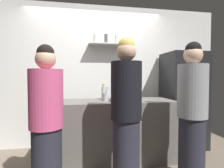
{
  "coord_description": "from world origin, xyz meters",
  "views": [
    {
      "loc": [
        -0.26,
        -2.11,
        1.26
      ],
      "look_at": [
        0.19,
        0.51,
        1.16
      ],
      "focal_mm": 28.34,
      "sensor_mm": 36.0,
      "label": 1
    }
  ],
  "objects_px": {
    "utensil_holder": "(106,97)",
    "water_bottle_plastic": "(104,92)",
    "refrigerator": "(183,100)",
    "person_blonde": "(126,115)",
    "person_grey_hoodie": "(192,114)",
    "person_pink_top": "(47,124)",
    "wine_bottle_pale_glass": "(132,92)",
    "wine_bottle_amber_glass": "(55,95)",
    "wine_bottle_dark_glass": "(135,93)",
    "baking_pan": "(123,100)"
  },
  "relations": [
    {
      "from": "utensil_holder",
      "to": "water_bottle_plastic",
      "type": "relative_size",
      "value": 0.86
    },
    {
      "from": "refrigerator",
      "to": "person_blonde",
      "type": "xyz_separation_m",
      "value": [
        -1.36,
        -1.08,
        -0.01
      ]
    },
    {
      "from": "water_bottle_plastic",
      "to": "person_grey_hoodie",
      "type": "xyz_separation_m",
      "value": [
        0.93,
        -0.96,
        -0.19
      ]
    },
    {
      "from": "refrigerator",
      "to": "person_pink_top",
      "type": "xyz_separation_m",
      "value": [
        -2.19,
        -1.09,
        -0.07
      ]
    },
    {
      "from": "wine_bottle_pale_glass",
      "to": "person_grey_hoodie",
      "type": "distance_m",
      "value": 1.13
    },
    {
      "from": "wine_bottle_pale_glass",
      "to": "person_blonde",
      "type": "bearing_deg",
      "value": -109.7
    },
    {
      "from": "utensil_holder",
      "to": "wine_bottle_amber_glass",
      "type": "relative_size",
      "value": 0.65
    },
    {
      "from": "wine_bottle_pale_glass",
      "to": "person_pink_top",
      "type": "height_order",
      "value": "person_pink_top"
    },
    {
      "from": "refrigerator",
      "to": "water_bottle_plastic",
      "type": "xyz_separation_m",
      "value": [
        -1.48,
        -0.12,
        0.17
      ]
    },
    {
      "from": "wine_bottle_amber_glass",
      "to": "utensil_holder",
      "type": "bearing_deg",
      "value": 22.18
    },
    {
      "from": "wine_bottle_dark_glass",
      "to": "person_pink_top",
      "type": "xyz_separation_m",
      "value": [
        -1.18,
        -0.79,
        -0.24
      ]
    },
    {
      "from": "wine_bottle_pale_glass",
      "to": "person_grey_hoodie",
      "type": "height_order",
      "value": "person_grey_hoodie"
    },
    {
      "from": "refrigerator",
      "to": "person_blonde",
      "type": "relative_size",
      "value": 1.0
    },
    {
      "from": "water_bottle_plastic",
      "to": "person_blonde",
      "type": "relative_size",
      "value": 0.14
    },
    {
      "from": "wine_bottle_dark_glass",
      "to": "water_bottle_plastic",
      "type": "xyz_separation_m",
      "value": [
        -0.46,
        0.18,
        -0.0
      ]
    },
    {
      "from": "baking_pan",
      "to": "refrigerator",
      "type": "bearing_deg",
      "value": 20.77
    },
    {
      "from": "person_pink_top",
      "to": "refrigerator",
      "type": "bearing_deg",
      "value": -160.27
    },
    {
      "from": "utensil_holder",
      "to": "person_pink_top",
      "type": "distance_m",
      "value": 1.06
    },
    {
      "from": "utensil_holder",
      "to": "person_blonde",
      "type": "bearing_deg",
      "value": -80.78
    },
    {
      "from": "utensil_holder",
      "to": "wine_bottle_pale_glass",
      "type": "distance_m",
      "value": 0.57
    },
    {
      "from": "water_bottle_plastic",
      "to": "person_grey_hoodie",
      "type": "distance_m",
      "value": 1.35
    },
    {
      "from": "baking_pan",
      "to": "wine_bottle_dark_glass",
      "type": "bearing_deg",
      "value": 36.19
    },
    {
      "from": "refrigerator",
      "to": "utensil_holder",
      "type": "xyz_separation_m",
      "value": [
        -1.48,
        -0.33,
        0.12
      ]
    },
    {
      "from": "person_grey_hoodie",
      "to": "person_pink_top",
      "type": "distance_m",
      "value": 1.64
    },
    {
      "from": "person_grey_hoodie",
      "to": "person_blonde",
      "type": "distance_m",
      "value": 0.8
    },
    {
      "from": "wine_bottle_amber_glass",
      "to": "wine_bottle_pale_glass",
      "type": "distance_m",
      "value": 1.31
    },
    {
      "from": "refrigerator",
      "to": "wine_bottle_pale_glass",
      "type": "height_order",
      "value": "refrigerator"
    },
    {
      "from": "person_blonde",
      "to": "water_bottle_plastic",
      "type": "bearing_deg",
      "value": 145.69
    },
    {
      "from": "wine_bottle_amber_glass",
      "to": "person_blonde",
      "type": "relative_size",
      "value": 0.19
    },
    {
      "from": "baking_pan",
      "to": "wine_bottle_amber_glass",
      "type": "height_order",
      "value": "wine_bottle_amber_glass"
    },
    {
      "from": "wine_bottle_amber_glass",
      "to": "person_grey_hoodie",
      "type": "height_order",
      "value": "person_grey_hoodie"
    },
    {
      "from": "refrigerator",
      "to": "wine_bottle_amber_glass",
      "type": "bearing_deg",
      "value": -164.29
    },
    {
      "from": "wine_bottle_amber_glass",
      "to": "person_grey_hoodie",
      "type": "relative_size",
      "value": 0.19
    },
    {
      "from": "refrigerator",
      "to": "person_blonde",
      "type": "height_order",
      "value": "refrigerator"
    },
    {
      "from": "utensil_holder",
      "to": "person_grey_hoodie",
      "type": "height_order",
      "value": "person_grey_hoodie"
    },
    {
      "from": "baking_pan",
      "to": "wine_bottle_dark_glass",
      "type": "height_order",
      "value": "wine_bottle_dark_glass"
    },
    {
      "from": "baking_pan",
      "to": "utensil_holder",
      "type": "relative_size",
      "value": 1.6
    },
    {
      "from": "water_bottle_plastic",
      "to": "person_blonde",
      "type": "height_order",
      "value": "person_blonde"
    },
    {
      "from": "wine_bottle_dark_glass",
      "to": "person_blonde",
      "type": "relative_size",
      "value": 0.18
    },
    {
      "from": "refrigerator",
      "to": "wine_bottle_pale_glass",
      "type": "relative_size",
      "value": 6.2
    },
    {
      "from": "refrigerator",
      "to": "wine_bottle_amber_glass",
      "type": "relative_size",
      "value": 5.26
    },
    {
      "from": "wine_bottle_dark_glass",
      "to": "utensil_holder",
      "type": "bearing_deg",
      "value": -176.82
    },
    {
      "from": "water_bottle_plastic",
      "to": "wine_bottle_pale_glass",
      "type": "bearing_deg",
      "value": 8.43
    },
    {
      "from": "utensil_holder",
      "to": "person_blonde",
      "type": "relative_size",
      "value": 0.12
    },
    {
      "from": "baking_pan",
      "to": "wine_bottle_pale_glass",
      "type": "relative_size",
      "value": 1.24
    },
    {
      "from": "utensil_holder",
      "to": "person_pink_top",
      "type": "xyz_separation_m",
      "value": [
        -0.72,
        -0.77,
        -0.19
      ]
    },
    {
      "from": "wine_bottle_dark_glass",
      "to": "wine_bottle_pale_glass",
      "type": "xyz_separation_m",
      "value": [
        0.03,
        0.25,
        -0.01
      ]
    },
    {
      "from": "wine_bottle_amber_glass",
      "to": "wine_bottle_dark_glass",
      "type": "distance_m",
      "value": 1.2
    },
    {
      "from": "wine_bottle_amber_glass",
      "to": "person_pink_top",
      "type": "bearing_deg",
      "value": -92.58
    },
    {
      "from": "utensil_holder",
      "to": "person_blonde",
      "type": "distance_m",
      "value": 0.77
    }
  ]
}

